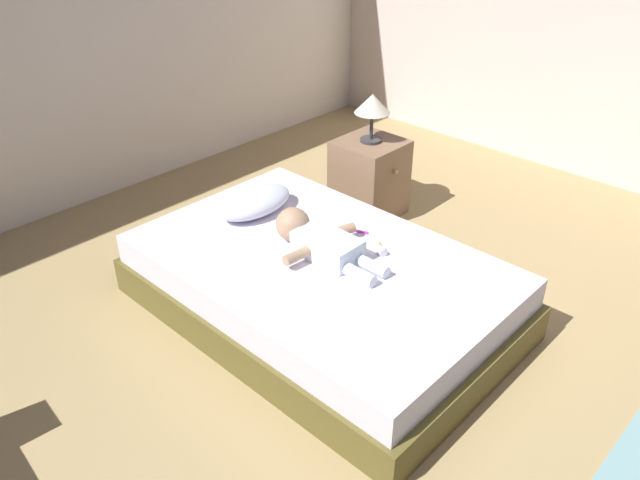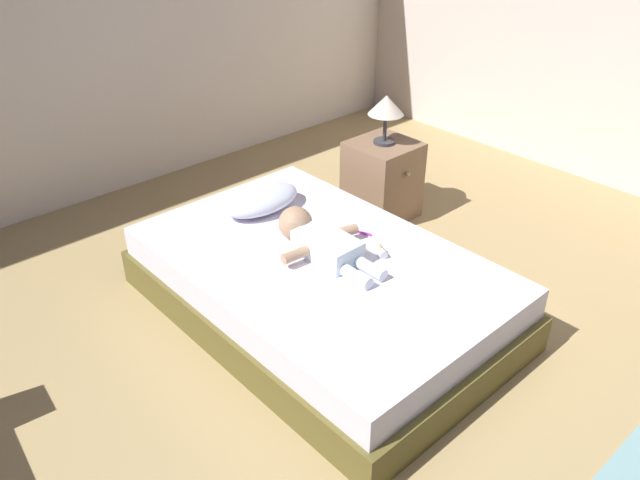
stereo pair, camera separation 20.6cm
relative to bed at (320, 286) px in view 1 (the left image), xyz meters
The scene contains 9 objects.
ground_plane 0.85m from the bed, 107.20° to the right, with size 8.00×8.00×0.00m, color tan.
wall_behind_bed 2.47m from the bed, 96.36° to the left, with size 8.00×0.12×2.54m, color silver.
bed is the anchor object (origin of this frame).
pillow 0.67m from the bed, 81.87° to the left, with size 0.50×0.29×0.13m.
baby 0.26m from the bed, 59.79° to the left, with size 0.50×0.70×0.19m.
toothbrush 0.38m from the bed, ahead, with size 0.07×0.16×0.02m.
nightstand 1.21m from the bed, 27.10° to the left, with size 0.41×0.44×0.54m.
lamp 1.35m from the bed, 27.11° to the left, with size 0.23×0.23×0.32m.
baby_bottle 0.38m from the bed, 37.71° to the right, with size 0.09×0.13×0.07m.
Camera 1 is at (-1.74, -1.09, 2.14)m, focal length 35.09 mm.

